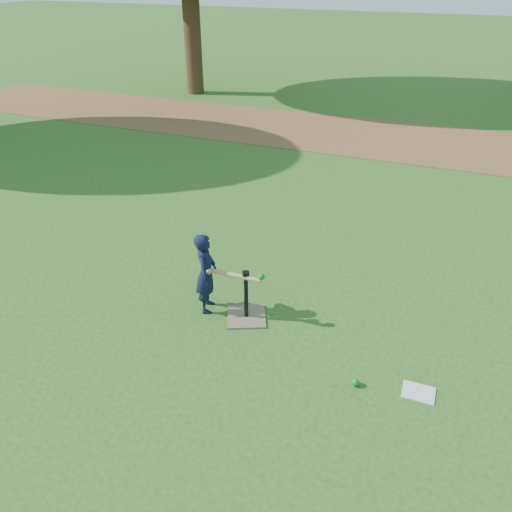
% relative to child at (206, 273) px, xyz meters
% --- Properties ---
extents(ground, '(80.00, 80.00, 0.00)m').
position_rel_child_xyz_m(ground, '(0.76, -0.26, -0.49)').
color(ground, '#285116').
rests_on(ground, ground).
extents(dirt_strip, '(24.00, 3.00, 0.01)m').
position_rel_child_xyz_m(dirt_strip, '(0.76, 7.24, -0.48)').
color(dirt_strip, brown).
rests_on(dirt_strip, ground).
extents(child, '(0.33, 0.41, 0.98)m').
position_rel_child_xyz_m(child, '(0.00, 0.00, 0.00)').
color(child, black).
rests_on(child, ground).
extents(wiffle_ball_ground, '(0.08, 0.08, 0.08)m').
position_rel_child_xyz_m(wiffle_ball_ground, '(1.86, -0.59, -0.45)').
color(wiffle_ball_ground, '#0C8922').
rests_on(wiffle_ball_ground, ground).
extents(clipboard, '(0.30, 0.23, 0.01)m').
position_rel_child_xyz_m(clipboard, '(2.44, -0.47, -0.48)').
color(clipboard, silver).
rests_on(clipboard, ground).
extents(batting_tee, '(0.57, 0.57, 0.61)m').
position_rel_child_xyz_m(batting_tee, '(0.48, 0.00, -0.38)').
color(batting_tee, '#76664B').
rests_on(batting_tee, ground).
extents(swing_action, '(0.67, 0.13, 0.12)m').
position_rel_child_xyz_m(swing_action, '(0.39, -0.02, 0.08)').
color(swing_action, tan).
rests_on(swing_action, ground).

